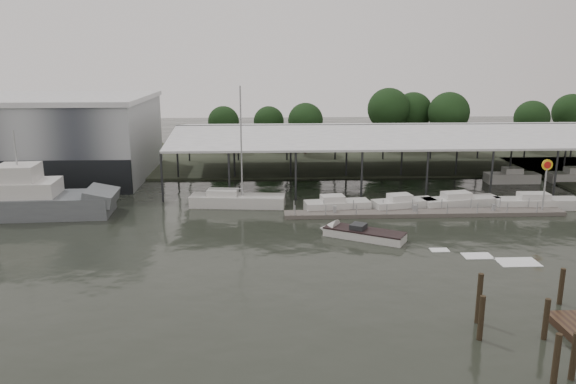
{
  "coord_description": "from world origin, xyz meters",
  "views": [
    {
      "loc": [
        -0.99,
        -43.19,
        15.61
      ],
      "look_at": [
        1.37,
        10.08,
        2.5
      ],
      "focal_mm": 35.0,
      "sensor_mm": 36.0,
      "label": 1
    }
  ],
  "objects_px": {
    "grey_trawler": "(32,200)",
    "speedboat_underway": "(357,233)",
    "shell_fuel_sign": "(546,176)",
    "white_sailboat": "(236,200)"
  },
  "relations": [
    {
      "from": "grey_trawler",
      "to": "speedboat_underway",
      "type": "relative_size",
      "value": 0.96
    },
    {
      "from": "white_sailboat",
      "to": "grey_trawler",
      "type": "bearing_deg",
      "value": -166.29
    },
    {
      "from": "shell_fuel_sign",
      "to": "speedboat_underway",
      "type": "distance_m",
      "value": 21.25
    },
    {
      "from": "shell_fuel_sign",
      "to": "grey_trawler",
      "type": "distance_m",
      "value": 50.99
    },
    {
      "from": "shell_fuel_sign",
      "to": "speedboat_underway",
      "type": "height_order",
      "value": "shell_fuel_sign"
    },
    {
      "from": "grey_trawler",
      "to": "white_sailboat",
      "type": "distance_m",
      "value": 20.18
    },
    {
      "from": "white_sailboat",
      "to": "speedboat_underway",
      "type": "xyz_separation_m",
      "value": [
        11.09,
        -10.94,
        -0.25
      ]
    },
    {
      "from": "shell_fuel_sign",
      "to": "speedboat_underway",
      "type": "bearing_deg",
      "value": -161.3
    },
    {
      "from": "grey_trawler",
      "to": "speedboat_underway",
      "type": "distance_m",
      "value": 32.14
    },
    {
      "from": "speedboat_underway",
      "to": "shell_fuel_sign",
      "type": "bearing_deg",
      "value": -131.34
    }
  ]
}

